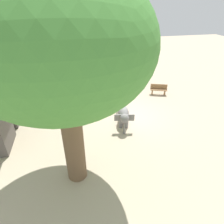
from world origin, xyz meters
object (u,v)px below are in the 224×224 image
at_px(elephant, 124,115).
at_px(shade_tree_main, 61,46).
at_px(person_handler, 121,98).
at_px(picnic_table_near, 90,105).
at_px(wooden_bench, 159,89).
at_px(market_stall_orange, 11,91).
at_px(market_stall_blue, 2,107).

relative_size(elephant, shade_tree_main, 0.22).
relative_size(person_handler, picnic_table_near, 0.87).
height_order(person_handler, shade_tree_main, shade_tree_main).
xyz_separation_m(person_handler, picnic_table_near, (0.02, 2.28, -0.36)).
distance_m(wooden_bench, picnic_table_near, 6.35).
bearing_deg(shade_tree_main, person_handler, -33.07).
relative_size(elephant, market_stall_orange, 0.73).
height_order(shade_tree_main, market_stall_orange, shade_tree_main).
xyz_separation_m(elephant, picnic_table_near, (2.11, 1.85, -0.22)).
xyz_separation_m(shade_tree_main, wooden_bench, (7.40, -7.43, -5.42)).
distance_m(elephant, market_stall_blue, 7.84).
bearing_deg(shade_tree_main, market_stall_blue, 37.81).
height_order(person_handler, market_stall_blue, market_stall_blue).
bearing_deg(person_handler, market_stall_orange, -96.80).
relative_size(elephant, picnic_table_near, 0.98).
bearing_deg(market_stall_blue, shade_tree_main, -142.19).
distance_m(picnic_table_near, market_stall_blue, 5.71).
xyz_separation_m(elephant, shade_tree_main, (-3.46, 3.19, 5.09)).
xyz_separation_m(wooden_bench, market_stall_orange, (0.79, 11.77, 0.67)).
bearing_deg(market_stall_blue, elephant, -105.78).
bearing_deg(market_stall_blue, person_handler, -90.22).
bearing_deg(wooden_bench, elephant, 62.57).
bearing_deg(shade_tree_main, market_stall_orange, 27.91).
bearing_deg(elephant, person_handler, -179.80).
relative_size(person_handler, market_stall_blue, 0.64).
bearing_deg(market_stall_orange, person_handler, -108.28).
height_order(wooden_bench, market_stall_orange, market_stall_orange).
bearing_deg(market_stall_orange, market_stall_blue, 180.00).
bearing_deg(market_stall_blue, picnic_table_near, -90.15).
xyz_separation_m(shade_tree_main, market_stall_blue, (5.59, 4.34, -4.75)).
distance_m(elephant, shade_tree_main, 6.94).
height_order(elephant, wooden_bench, elephant).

